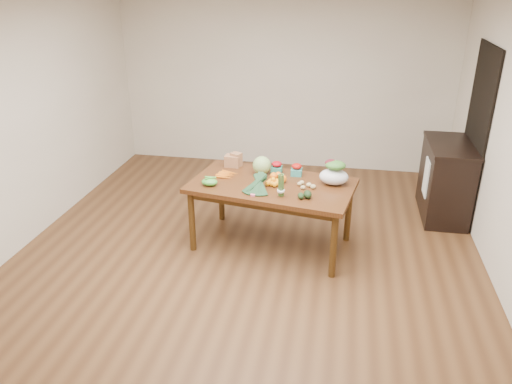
% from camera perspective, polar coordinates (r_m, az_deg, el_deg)
% --- Properties ---
extents(floor, '(6.00, 6.00, 0.00)m').
position_cam_1_polar(floor, '(5.36, -1.32, -7.97)').
color(floor, brown).
rests_on(floor, ground).
extents(room_walls, '(5.02, 6.02, 2.70)m').
position_cam_1_polar(room_walls, '(4.79, -1.48, 5.87)').
color(room_walls, silver).
rests_on(room_walls, floor).
extents(dining_table, '(1.85, 1.23, 0.75)m').
position_cam_1_polar(dining_table, '(5.50, 1.78, -2.62)').
color(dining_table, '#4E2E12').
rests_on(dining_table, floor).
extents(doorway_dark, '(0.02, 1.00, 2.10)m').
position_cam_1_polar(doorway_dark, '(6.50, 23.78, 5.96)').
color(doorway_dark, black).
rests_on(doorway_dark, floor).
extents(cabinet, '(0.52, 1.02, 0.94)m').
position_cam_1_polar(cabinet, '(6.59, 20.83, 1.29)').
color(cabinet, black).
rests_on(cabinet, floor).
extents(dish_towel, '(0.02, 0.28, 0.45)m').
position_cam_1_polar(dish_towel, '(6.36, 18.87, 1.58)').
color(dish_towel, white).
rests_on(dish_towel, cabinet).
extents(paper_bag, '(0.26, 0.23, 0.16)m').
position_cam_1_polar(paper_bag, '(5.79, -2.69, 3.70)').
color(paper_bag, '#A26948').
rests_on(paper_bag, dining_table).
extents(cabbage, '(0.20, 0.20, 0.20)m').
position_cam_1_polar(cabbage, '(5.56, 0.67, 3.07)').
color(cabbage, '#A5C06F').
rests_on(cabbage, dining_table).
extents(strawberry_basket_a, '(0.14, 0.14, 0.11)m').
position_cam_1_polar(strawberry_basket_a, '(5.61, 2.38, 2.71)').
color(strawberry_basket_a, '#AE0B1D').
rests_on(strawberry_basket_a, dining_table).
extents(strawberry_basket_b, '(0.14, 0.14, 0.11)m').
position_cam_1_polar(strawberry_basket_b, '(5.56, 4.65, 2.45)').
color(strawberry_basket_b, red).
rests_on(strawberry_basket_b, dining_table).
extents(orange_a, '(0.09, 0.09, 0.09)m').
position_cam_1_polar(orange_a, '(5.42, 2.03, 1.81)').
color(orange_a, orange).
rests_on(orange_a, dining_table).
extents(orange_b, '(0.07, 0.07, 0.07)m').
position_cam_1_polar(orange_b, '(5.48, 2.56, 1.97)').
color(orange_b, '#FF5F0F').
rests_on(orange_b, dining_table).
extents(orange_c, '(0.09, 0.09, 0.09)m').
position_cam_1_polar(orange_c, '(5.35, 3.06, 1.50)').
color(orange_c, orange).
rests_on(orange_c, dining_table).
extents(mandarin_cluster, '(0.21, 0.21, 0.09)m').
position_cam_1_polar(mandarin_cluster, '(5.29, 1.98, 1.26)').
color(mandarin_cluster, '#FFA10F').
rests_on(mandarin_cluster, dining_table).
extents(carrots, '(0.25, 0.25, 0.03)m').
position_cam_1_polar(carrots, '(5.55, -3.33, 1.99)').
color(carrots, orange).
rests_on(carrots, dining_table).
extents(snap_pea_bag, '(0.17, 0.13, 0.08)m').
position_cam_1_polar(snap_pea_bag, '(5.30, -5.33, 1.15)').
color(snap_pea_bag, green).
rests_on(snap_pea_bag, dining_table).
extents(kale_bunch, '(0.38, 0.45, 0.16)m').
position_cam_1_polar(kale_bunch, '(5.10, 0.02, 0.80)').
color(kale_bunch, '#163320').
rests_on(kale_bunch, dining_table).
extents(asparagus_bundle, '(0.10, 0.13, 0.26)m').
position_cam_1_polar(asparagus_bundle, '(4.99, 2.88, 0.80)').
color(asparagus_bundle, '#5B813B').
rests_on(asparagus_bundle, dining_table).
extents(potato_a, '(0.05, 0.04, 0.04)m').
position_cam_1_polar(potato_a, '(5.30, 5.00, 0.94)').
color(potato_a, tan).
rests_on(potato_a, dining_table).
extents(potato_b, '(0.05, 0.05, 0.04)m').
position_cam_1_polar(potato_b, '(5.21, 5.40, 0.52)').
color(potato_b, tan).
rests_on(potato_b, dining_table).
extents(potato_c, '(0.06, 0.05, 0.05)m').
position_cam_1_polar(potato_c, '(5.28, 6.08, 0.82)').
color(potato_c, '#DBB87E').
rests_on(potato_c, dining_table).
extents(potato_d, '(0.05, 0.05, 0.05)m').
position_cam_1_polar(potato_d, '(5.33, 5.26, 1.08)').
color(potato_d, tan).
rests_on(potato_d, dining_table).
extents(potato_e, '(0.06, 0.05, 0.05)m').
position_cam_1_polar(potato_e, '(5.23, 6.55, 0.61)').
color(potato_e, tan).
rests_on(potato_e, dining_table).
extents(avocado_a, '(0.09, 0.11, 0.06)m').
position_cam_1_polar(avocado_a, '(4.99, 5.15, -0.44)').
color(avocado_a, black).
rests_on(avocado_a, dining_table).
extents(avocado_b, '(0.11, 0.14, 0.08)m').
position_cam_1_polar(avocado_b, '(5.01, 5.93, -0.27)').
color(avocado_b, black).
rests_on(avocado_b, dining_table).
extents(salad_bag, '(0.34, 0.28, 0.24)m').
position_cam_1_polar(salad_bag, '(5.34, 8.90, 2.07)').
color(salad_bag, silver).
rests_on(salad_bag, dining_table).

